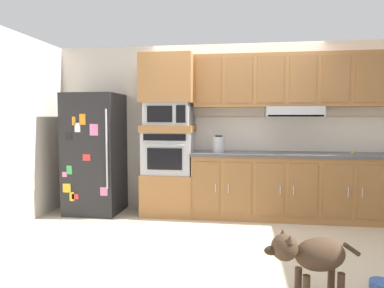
{
  "coord_description": "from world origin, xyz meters",
  "views": [
    {
      "loc": [
        0.11,
        -4.28,
        1.41
      ],
      "look_at": [
        -0.56,
        0.37,
        1.06
      ],
      "focal_mm": 33.05,
      "sensor_mm": 36.0,
      "label": 1
    }
  ],
  "objects_px": {
    "dog": "(311,255)",
    "dog_food_bowl": "(382,285)",
    "screwdriver": "(354,153)",
    "built_in_oven": "(169,153)",
    "microwave": "(169,114)",
    "refrigerator": "(95,153)",
    "electric_kettle": "(219,144)"
  },
  "relations": [
    {
      "from": "refrigerator",
      "to": "electric_kettle",
      "type": "bearing_deg",
      "value": 0.64
    },
    {
      "from": "refrigerator",
      "to": "dog_food_bowl",
      "type": "distance_m",
      "value": 3.95
    },
    {
      "from": "electric_kettle",
      "to": "dog_food_bowl",
      "type": "height_order",
      "value": "electric_kettle"
    },
    {
      "from": "refrigerator",
      "to": "electric_kettle",
      "type": "relative_size",
      "value": 7.33
    },
    {
      "from": "refrigerator",
      "to": "screwdriver",
      "type": "distance_m",
      "value": 3.66
    },
    {
      "from": "microwave",
      "to": "electric_kettle",
      "type": "height_order",
      "value": "microwave"
    },
    {
      "from": "screwdriver",
      "to": "dog_food_bowl",
      "type": "bearing_deg",
      "value": -99.5
    },
    {
      "from": "dog",
      "to": "screwdriver",
      "type": "bearing_deg",
      "value": -128.95
    },
    {
      "from": "dog",
      "to": "dog_food_bowl",
      "type": "xyz_separation_m",
      "value": [
        0.62,
        0.25,
        -0.32
      ]
    },
    {
      "from": "built_in_oven",
      "to": "dog",
      "type": "xyz_separation_m",
      "value": [
        1.6,
        -2.26,
        -0.55
      ]
    },
    {
      "from": "built_in_oven",
      "to": "screwdriver",
      "type": "distance_m",
      "value": 2.55
    },
    {
      "from": "built_in_oven",
      "to": "screwdriver",
      "type": "xyz_separation_m",
      "value": [
        2.55,
        -0.02,
        0.03
      ]
    },
    {
      "from": "electric_kettle",
      "to": "dog",
      "type": "relative_size",
      "value": 0.31
    },
    {
      "from": "dog",
      "to": "refrigerator",
      "type": "bearing_deg",
      "value": -55.02
    },
    {
      "from": "built_in_oven",
      "to": "screwdriver",
      "type": "bearing_deg",
      "value": -0.43
    },
    {
      "from": "electric_kettle",
      "to": "dog",
      "type": "height_order",
      "value": "electric_kettle"
    },
    {
      "from": "built_in_oven",
      "to": "microwave",
      "type": "xyz_separation_m",
      "value": [
        0.0,
        -0.0,
        0.56
      ]
    },
    {
      "from": "electric_kettle",
      "to": "screwdriver",
      "type": "bearing_deg",
      "value": 0.89
    },
    {
      "from": "screwdriver",
      "to": "electric_kettle",
      "type": "relative_size",
      "value": 0.67
    },
    {
      "from": "built_in_oven",
      "to": "electric_kettle",
      "type": "bearing_deg",
      "value": -3.7
    },
    {
      "from": "microwave",
      "to": "screwdriver",
      "type": "bearing_deg",
      "value": -0.43
    },
    {
      "from": "microwave",
      "to": "electric_kettle",
      "type": "xyz_separation_m",
      "value": [
        0.73,
        -0.05,
        -0.43
      ]
    },
    {
      "from": "dog",
      "to": "dog_food_bowl",
      "type": "distance_m",
      "value": 0.74
    },
    {
      "from": "built_in_oven",
      "to": "dog",
      "type": "distance_m",
      "value": 2.83
    },
    {
      "from": "refrigerator",
      "to": "screwdriver",
      "type": "relative_size",
      "value": 10.87
    },
    {
      "from": "built_in_oven",
      "to": "dog_food_bowl",
      "type": "xyz_separation_m",
      "value": [
        2.22,
        -2.02,
        -0.87
      ]
    },
    {
      "from": "built_in_oven",
      "to": "dog_food_bowl",
      "type": "relative_size",
      "value": 3.5
    },
    {
      "from": "refrigerator",
      "to": "microwave",
      "type": "height_order",
      "value": "refrigerator"
    },
    {
      "from": "screwdriver",
      "to": "dog_food_bowl",
      "type": "height_order",
      "value": "screwdriver"
    },
    {
      "from": "refrigerator",
      "to": "dog",
      "type": "bearing_deg",
      "value": -39.08
    },
    {
      "from": "screwdriver",
      "to": "built_in_oven",
      "type": "bearing_deg",
      "value": 179.57
    },
    {
      "from": "built_in_oven",
      "to": "dog_food_bowl",
      "type": "height_order",
      "value": "built_in_oven"
    }
  ]
}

